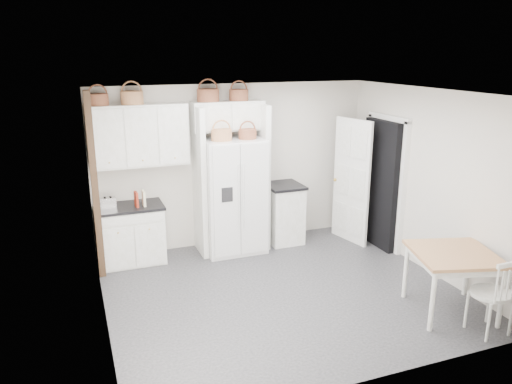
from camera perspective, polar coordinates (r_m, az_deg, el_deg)
name	(u,v)px	position (r m, az deg, el deg)	size (l,w,h in m)	color
floor	(282,291)	(6.78, 3.02, -11.28)	(4.50, 4.50, 0.00)	#24232A
ceiling	(285,93)	(6.05, 3.38, 11.19)	(4.50, 4.50, 0.00)	white
wall_back	(234,165)	(8.10, -2.51, 3.09)	(4.50, 4.50, 0.00)	beige
wall_left	(98,218)	(5.80, -17.64, -2.89)	(4.00, 4.00, 0.00)	beige
wall_right	(430,182)	(7.46, 19.22, 1.09)	(4.00, 4.00, 0.00)	beige
refrigerator	(233,196)	(7.82, -2.68, -0.41)	(0.93, 0.75, 1.80)	silver
base_cab_left	(132,235)	(7.72, -14.00, -4.81)	(0.92, 0.58, 0.85)	beige
base_cab_right	(283,214)	(8.31, 3.11, -2.52)	(0.53, 0.64, 0.94)	beige
dining_table	(451,282)	(6.57, 21.39, -9.58)	(0.93, 0.93, 0.78)	#9E663F
windsor_chair	(491,293)	(6.26, 25.30, -10.41)	(0.47, 0.43, 0.96)	beige
counter_left	(130,207)	(7.58, -14.22, -1.66)	(0.96, 0.62, 0.04)	black
counter_right	(283,185)	(8.17, 3.16, 0.75)	(0.58, 0.68, 0.04)	black
toaster	(108,203)	(7.54, -16.55, -1.17)	(0.22, 0.13, 0.15)	silver
cookbook_red	(136,199)	(7.48, -13.52, -0.81)	(0.03, 0.15, 0.22)	maroon
cookbook_cream	(144,198)	(7.49, -12.70, -0.70)	(0.03, 0.15, 0.23)	beige
basket_upper_a	(98,100)	(7.38, -17.60, 10.02)	(0.29, 0.29, 0.16)	brown
basket_upper_b	(132,98)	(7.42, -13.98, 10.41)	(0.32, 0.32, 0.19)	#936440
basket_bridge_a	(208,95)	(7.64, -5.50, 10.94)	(0.33, 0.33, 0.19)	brown
basket_bridge_b	(239,95)	(7.78, -1.98, 11.03)	(0.30, 0.30, 0.17)	brown
basket_fridge_a	(222,135)	(7.45, -3.96, 6.52)	(0.31, 0.31, 0.17)	#936440
basket_fridge_b	(248,134)	(7.58, -0.97, 6.65)	(0.27, 0.27, 0.15)	brown
upper_cabinet	(139,135)	(7.50, -13.17, 6.32)	(1.40, 0.34, 0.90)	beige
bridge_cabinet	(228,116)	(7.75, -3.26, 8.69)	(1.12, 0.34, 0.45)	beige
fridge_panel_left	(199,182)	(7.68, -6.48, 1.13)	(0.08, 0.60, 2.30)	beige
fridge_panel_right	(261,176)	(7.98, 0.63, 1.80)	(0.08, 0.60, 2.30)	beige
trim_post	(95,188)	(7.10, -17.93, 0.47)	(0.09, 0.09, 2.60)	black
doorway_void	(382,184)	(8.24, 14.18, 0.86)	(0.18, 0.85, 2.05)	black
door_slab	(351,181)	(8.32, 10.84, 1.21)	(0.80, 0.04, 2.05)	white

